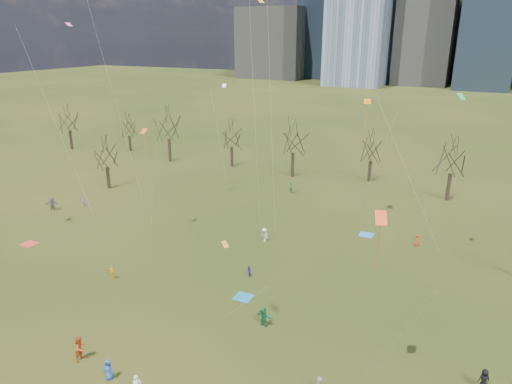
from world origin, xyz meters
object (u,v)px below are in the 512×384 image
at_px(person_0, 108,370).
at_px(person_2, 80,348).
at_px(blanket_teal, 243,297).
at_px(blanket_crimson, 29,244).
at_px(blanket_navy, 366,235).
at_px(person_4, 112,272).

height_order(person_0, person_2, person_2).
bearing_deg(person_0, blanket_teal, 53.26).
bearing_deg(blanket_crimson, person_0, -27.74).
bearing_deg(blanket_navy, person_0, -108.02).
height_order(blanket_teal, person_2, person_2).
distance_m(person_0, person_2, 3.27).
distance_m(blanket_teal, person_2, 14.16).
distance_m(person_0, person_4, 13.99).
relative_size(person_0, person_4, 1.07).
relative_size(person_2, person_4, 1.37).
height_order(person_2, person_4, person_2).
bearing_deg(blanket_teal, person_0, -104.90).
bearing_deg(blanket_teal, person_2, -118.22).
distance_m(blanket_crimson, person_0, 26.31).
xyz_separation_m(person_2, person_4, (-6.14, 9.77, -0.26)).
distance_m(person_2, person_4, 11.55).
xyz_separation_m(blanket_navy, person_4, (-19.56, -20.99, 0.70)).
bearing_deg(person_0, person_2, 146.79).
xyz_separation_m(person_0, person_2, (-3.20, 0.64, 0.21)).
xyz_separation_m(blanket_teal, person_4, (-12.82, -2.68, 0.70)).
xyz_separation_m(person_0, person_4, (-9.34, 10.41, -0.05)).
bearing_deg(blanket_navy, person_4, -132.97).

